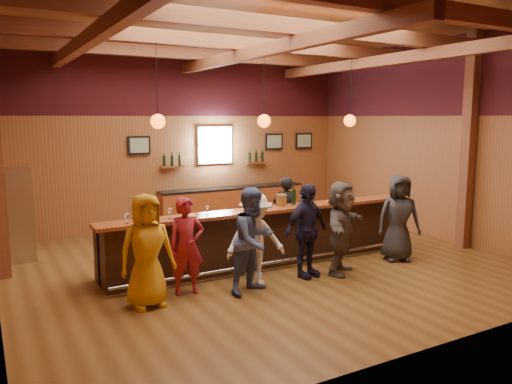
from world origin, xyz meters
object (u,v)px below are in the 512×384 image
(bartender, at_px, (285,212))
(bottle_a, at_px, (294,197))
(customer_denim, at_px, (254,240))
(customer_navy, at_px, (307,231))
(back_bar_cabinet, at_px, (233,205))
(customer_dark, at_px, (399,218))
(customer_white, at_px, (255,239))
(customer_orange, at_px, (147,251))
(ice_bucket, at_px, (281,200))
(customer_redvest, at_px, (186,246))
(stainless_fridge, at_px, (13,215))
(customer_brown, at_px, (341,228))
(bar_counter, at_px, (261,236))

(bartender, xyz_separation_m, bottle_a, (-0.43, -0.97, 0.50))
(customer_denim, height_order, bartender, customer_denim)
(customer_denim, xyz_separation_m, customer_navy, (1.16, 0.21, -0.02))
(back_bar_cabinet, xyz_separation_m, customer_dark, (1.23, -4.74, 0.36))
(customer_denim, xyz_separation_m, customer_white, (0.18, 0.28, -0.07))
(customer_orange, relative_size, customer_dark, 1.00)
(ice_bucket, bearing_deg, customer_redvest, -162.29)
(customer_dark, bearing_deg, customer_denim, -150.09)
(bartender, height_order, ice_bucket, bartender)
(stainless_fridge, height_order, customer_dark, stainless_fridge)
(stainless_fridge, bearing_deg, customer_denim, -50.01)
(customer_redvest, height_order, bartender, customer_redvest)
(customer_white, distance_m, customer_dark, 3.14)
(bartender, bearing_deg, customer_white, 63.87)
(customer_denim, bearing_deg, back_bar_cabinet, 48.58)
(customer_white, height_order, bartender, customer_white)
(customer_redvest, height_order, customer_navy, customer_navy)
(customer_brown, distance_m, bottle_a, 1.19)
(bar_counter, relative_size, back_bar_cabinet, 1.57)
(bottle_a, bearing_deg, stainless_fridge, 150.50)
(customer_redvest, xyz_separation_m, customer_white, (1.15, -0.16, 0.00))
(customer_orange, height_order, customer_denim, customer_denim)
(customer_orange, xyz_separation_m, customer_dark, (4.98, -0.02, -0.00))
(bar_counter, distance_m, customer_orange, 2.83)
(customer_orange, relative_size, customer_navy, 1.02)
(customer_orange, bearing_deg, customer_redvest, 14.47)
(stainless_fridge, relative_size, customer_dark, 1.07)
(customer_navy, relative_size, ice_bucket, 7.50)
(customer_brown, relative_size, bottle_a, 4.29)
(back_bar_cabinet, bearing_deg, bartender, -92.97)
(bar_counter, bearing_deg, bottle_a, -20.04)
(customer_white, bearing_deg, bartender, 56.57)
(customer_brown, height_order, bartender, customer_brown)
(customer_denim, distance_m, customer_navy, 1.18)
(stainless_fridge, xyz_separation_m, customer_redvest, (2.25, -3.39, -0.13))
(customer_brown, bearing_deg, bottle_a, 69.10)
(customer_brown, bearing_deg, customer_redvest, 136.22)
(customer_brown, height_order, ice_bucket, customer_brown)
(customer_redvest, bearing_deg, customer_navy, 1.63)
(customer_denim, distance_m, ice_bucket, 1.71)
(customer_navy, relative_size, bartender, 1.08)
(stainless_fridge, bearing_deg, customer_redvest, -56.47)
(customer_navy, bearing_deg, stainless_fridge, 128.43)
(back_bar_cabinet, xyz_separation_m, customer_brown, (-0.28, -4.86, 0.36))
(back_bar_cabinet, distance_m, customer_navy, 4.84)
(customer_redvest, xyz_separation_m, customer_brown, (2.77, -0.35, 0.06))
(customer_denim, height_order, customer_navy, customer_denim)
(customer_navy, relative_size, customer_brown, 0.99)
(customer_navy, distance_m, ice_bucket, 1.00)
(customer_brown, bearing_deg, customer_denim, 146.13)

